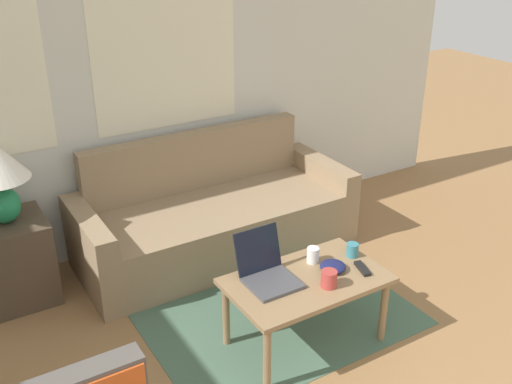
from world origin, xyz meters
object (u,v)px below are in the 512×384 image
at_px(coffee_table, 306,286).
at_px(snack_bowl, 333,266).
at_px(couch, 213,218).
at_px(cup_navy, 352,250).
at_px(tv_remote, 362,269).
at_px(laptop, 267,270).
at_px(cup_yellow, 313,255).
at_px(cup_white, 329,279).

height_order(coffee_table, snack_bowl, snack_bowl).
relative_size(couch, cup_navy, 23.93).
relative_size(snack_bowl, tv_remote, 0.98).
xyz_separation_m(coffee_table, tv_remote, (0.33, -0.10, 0.06)).
height_order(couch, coffee_table, couch).
distance_m(laptop, cup_yellow, 0.34).
relative_size(cup_navy, snack_bowl, 0.56).
relative_size(coffee_table, cup_yellow, 9.47).
distance_m(cup_navy, cup_yellow, 0.26).
relative_size(cup_white, snack_bowl, 0.64).
relative_size(couch, coffee_table, 2.23).
bearing_deg(cup_yellow, cup_white, -106.61).
relative_size(coffee_table, laptop, 2.77).
bearing_deg(coffee_table, snack_bowl, -2.36).
xyz_separation_m(cup_white, snack_bowl, (0.12, 0.12, -0.02)).
height_order(cup_white, snack_bowl, cup_white).
bearing_deg(coffee_table, cup_white, -65.61).
xyz_separation_m(couch, cup_yellow, (0.09, -1.14, 0.24)).
bearing_deg(cup_navy, snack_bowl, -162.00).
bearing_deg(snack_bowl, tv_remote, -30.88).
distance_m(cup_navy, snack_bowl, 0.21).
xyz_separation_m(cup_navy, snack_bowl, (-0.20, -0.06, -0.02)).
relative_size(coffee_table, cup_navy, 10.73).
height_order(cup_yellow, snack_bowl, cup_yellow).
xyz_separation_m(laptop, tv_remote, (0.53, -0.21, -0.05)).
xyz_separation_m(cup_yellow, snack_bowl, (0.05, -0.13, -0.02)).
bearing_deg(tv_remote, cup_white, -173.37).
height_order(laptop, cup_white, laptop).
bearing_deg(tv_remote, laptop, 158.82).
relative_size(coffee_table, snack_bowl, 5.97).
relative_size(laptop, cup_white, 3.36).
height_order(laptop, cup_navy, laptop).
bearing_deg(cup_white, snack_bowl, 44.48).
distance_m(cup_yellow, cup_white, 0.27).
xyz_separation_m(coffee_table, cup_yellow, (0.13, 0.13, 0.10)).
height_order(couch, cup_yellow, couch).
relative_size(cup_white, tv_remote, 0.63).
bearing_deg(couch, tv_remote, -78.22).
distance_m(couch, cup_yellow, 1.17).
bearing_deg(laptop, coffee_table, -28.56).
bearing_deg(coffee_table, cup_navy, 8.52).
distance_m(couch, laptop, 1.21).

